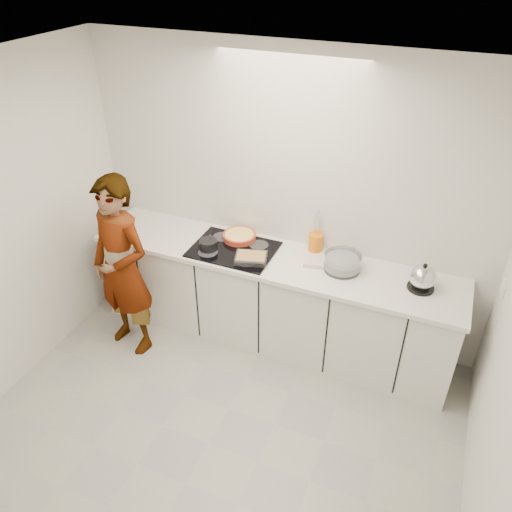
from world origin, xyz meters
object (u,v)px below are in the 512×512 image
at_px(utensil_crock, 315,242).
at_px(cook, 122,268).
at_px(kettle, 422,278).
at_px(tart_dish, 239,236).
at_px(hob, 234,249).
at_px(mixing_bowl, 342,263).
at_px(saucepan, 208,245).
at_px(baking_dish, 251,258).

relative_size(utensil_crock, cook, 0.09).
distance_m(kettle, utensil_crock, 0.95).
bearing_deg(utensil_crock, tart_dish, -171.08).
bearing_deg(hob, mixing_bowl, 4.40).
xyz_separation_m(mixing_bowl, cook, (-1.75, -0.61, -0.14)).
distance_m(saucepan, cook, 0.76).
xyz_separation_m(mixing_bowl, kettle, (0.63, -0.02, 0.03)).
relative_size(saucepan, cook, 0.10).
relative_size(saucepan, baking_dish, 0.51).
xyz_separation_m(kettle, cook, (-2.38, -0.59, -0.17)).
distance_m(tart_dish, saucepan, 0.32).
bearing_deg(hob, saucepan, -155.53).
xyz_separation_m(hob, mixing_bowl, (0.95, 0.07, 0.06)).
height_order(utensil_crock, cook, cook).
distance_m(tart_dish, kettle, 1.61).
bearing_deg(baking_dish, hob, 152.23).
bearing_deg(cook, hob, 45.08).
relative_size(hob, mixing_bowl, 2.00).
bearing_deg(saucepan, mixing_bowl, 8.11).
xyz_separation_m(hob, kettle, (1.58, 0.06, 0.09)).
bearing_deg(mixing_bowl, kettle, -1.61).
bearing_deg(saucepan, kettle, 4.68).
xyz_separation_m(saucepan, baking_dish, (0.41, -0.02, -0.02)).
bearing_deg(kettle, saucepan, -175.32).
distance_m(hob, tart_dish, 0.18).
bearing_deg(mixing_bowl, saucepan, -171.89).
relative_size(baking_dish, utensil_crock, 2.00).
height_order(baking_dish, mixing_bowl, mixing_bowl).
bearing_deg(utensil_crock, saucepan, -156.66).
xyz_separation_m(baking_dish, cook, (-1.02, -0.42, -0.11)).
xyz_separation_m(mixing_bowl, utensil_crock, (-0.29, 0.20, 0.01)).
relative_size(tart_dish, utensil_crock, 2.26).
height_order(mixing_bowl, utensil_crock, utensil_crock).
height_order(saucepan, utensil_crock, saucepan).
height_order(hob, saucepan, saucepan).
height_order(mixing_bowl, cook, cook).
relative_size(saucepan, mixing_bowl, 0.45).
bearing_deg(utensil_crock, hob, -157.01).
distance_m(hob, utensil_crock, 0.71).
distance_m(saucepan, mixing_bowl, 1.16).
height_order(kettle, cook, cook).
distance_m(saucepan, kettle, 1.79).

